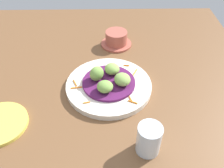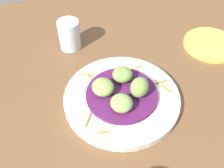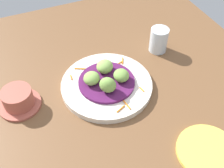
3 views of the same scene
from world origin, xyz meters
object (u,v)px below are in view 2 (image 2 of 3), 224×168
object	(u,v)px
guac_scoop_center	(103,87)
side_plate_small	(211,44)
water_glass	(69,35)
main_plate	(122,98)
guac_scoop_right	(122,103)
guac_scoop_left	(123,75)
guac_scoop_back	(142,87)

from	to	relation	value
guac_scoop_center	side_plate_small	xyz separation A→B (cm)	(13.30, -34.55, -4.04)
guac_scoop_center	water_glass	xyz separation A→B (cm)	(21.79, 5.31, -0.35)
main_plate	guac_scoop_right	size ratio (longest dim) A/B	5.54
side_plate_small	main_plate	bearing A→B (deg)	115.47
guac_scoop_left	guac_scoop_right	size ratio (longest dim) A/B	0.99
guac_scoop_left	side_plate_small	bearing A→B (deg)	-70.64
main_plate	water_glass	size ratio (longest dim) A/B	3.23
guac_scoop_right	side_plate_small	bearing A→B (deg)	-59.38
guac_scoop_right	water_glass	bearing A→B (deg)	17.11
guac_scoop_left	guac_scoop_right	bearing A→B (deg)	164.60
main_plate	guac_scoop_back	xyz separation A→B (cm)	(-1.16, -4.20, 4.17)
guac_scoop_back	side_plate_small	distance (cm)	30.80
guac_scoop_center	water_glass	bearing A→B (deg)	13.71
guac_scoop_right	guac_scoop_left	bearing A→B (deg)	-15.40
main_plate	side_plate_small	bearing A→B (deg)	-64.53
guac_scoop_left	water_glass	world-z (taller)	water_glass
guac_scoop_left	guac_scoop_back	bearing A→B (deg)	-150.40
guac_scoop_left	guac_scoop_right	world-z (taller)	same
guac_scoop_left	guac_scoop_center	world-z (taller)	guac_scoop_center
guac_scoop_right	main_plate	bearing A→B (deg)	-15.40
guac_scoop_right	guac_scoop_back	size ratio (longest dim) A/B	1.02
guac_scoop_left	guac_scoop_back	world-z (taller)	guac_scoop_back
main_plate	side_plate_small	world-z (taller)	main_plate
guac_scoop_right	guac_scoop_center	bearing A→B (deg)	29.60
guac_scoop_center	guac_scoop_right	bearing A→B (deg)	-150.40
guac_scoop_center	side_plate_small	distance (cm)	37.24
guac_scoop_back	guac_scoop_center	bearing A→B (deg)	74.60
guac_scoop_left	guac_scoop_back	xyz separation A→B (cm)	(-5.35, -3.04, 0.66)
guac_scoop_left	guac_scoop_center	size ratio (longest dim) A/B	0.93
main_plate	guac_scoop_right	world-z (taller)	guac_scoop_right
guac_scoop_center	guac_scoop_back	distance (cm)	8.72
guac_scoop_left	guac_scoop_center	xyz separation A→B (cm)	(-3.04, 5.35, 0.12)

